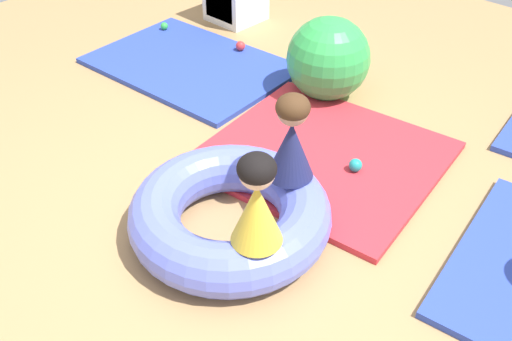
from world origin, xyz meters
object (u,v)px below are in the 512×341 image
child_in_navy (292,138)px  play_ball_teal (355,165)px  play_ball_red (240,46)px  exercise_ball_large (328,59)px  play_ball_green (164,26)px  inflatable_cushion (230,214)px  child_in_yellow (257,201)px

child_in_navy → play_ball_teal: size_ratio=6.00×
play_ball_red → exercise_ball_large: exercise_ball_large is taller
play_ball_teal → play_ball_green: (-2.45, 0.52, -0.01)m
exercise_ball_large → play_ball_teal: bearing=-41.5°
inflatable_cushion → child_in_yellow: size_ratio=2.22×
inflatable_cushion → play_ball_green: 2.65m
play_ball_red → child_in_navy: bearing=-37.6°
play_ball_green → exercise_ball_large: exercise_ball_large is taller
play_ball_green → play_ball_red: bearing=12.4°
inflatable_cushion → exercise_ball_large: 1.62m
child_in_yellow → play_ball_red: (-1.80, 1.71, -0.43)m
child_in_navy → play_ball_red: child_in_navy is taller
child_in_yellow → play_ball_teal: bearing=161.6°
play_ball_teal → play_ball_red: (-1.66, 0.69, -0.00)m
child_in_navy → play_ball_teal: child_in_navy is taller
play_ball_red → exercise_ball_large: bearing=-2.8°
exercise_ball_large → child_in_navy: bearing=-60.8°
inflatable_cushion → child_in_navy: bearing=70.4°
child_in_navy → play_ball_green: 2.64m
inflatable_cushion → exercise_ball_large: bearing=109.5°
child_in_yellow → play_ball_red: child_in_yellow is taller
child_in_yellow → exercise_ball_large: (-0.87, 1.66, -0.21)m
exercise_ball_large → inflatable_cushion: bearing=-70.5°
child_in_navy → play_ball_red: size_ratio=6.14×
child_in_navy → play_ball_red: bearing=2.6°
play_ball_red → play_ball_green: play_ball_red is taller
play_ball_red → exercise_ball_large: size_ratio=0.13×
play_ball_teal → play_ball_green: 2.50m
play_ball_green → play_ball_teal: bearing=-11.9°
child_in_yellow → play_ball_teal: 1.11m
inflatable_cushion → exercise_ball_large: (-0.54, 1.52, 0.16)m
inflatable_cushion → child_in_yellow: 0.52m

